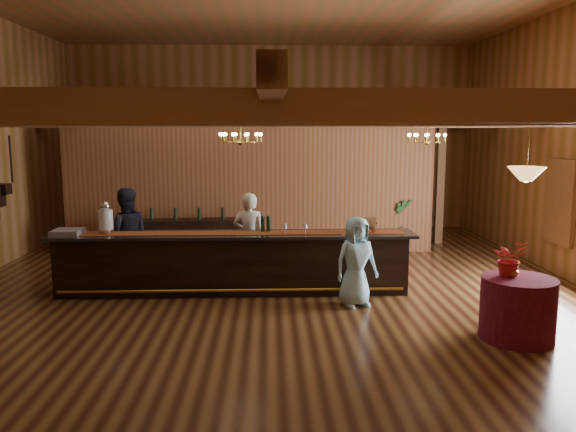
{
  "coord_description": "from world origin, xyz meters",
  "views": [
    {
      "loc": [
        -0.02,
        -10.2,
        3.0
      ],
      "look_at": [
        0.35,
        0.9,
        1.3
      ],
      "focal_mm": 35.0,
      "sensor_mm": 36.0,
      "label": 1
    }
  ],
  "objects_px": {
    "backbar_shelf": "(188,238)",
    "bartender": "(249,238)",
    "round_table": "(518,309)",
    "floor_plant": "(400,225)",
    "chandelier_right": "(427,138)",
    "pendant_lamp": "(526,174)",
    "tasting_bar": "(233,263)",
    "raffle_drum": "(366,224)",
    "chandelier_left": "(241,137)",
    "staff_second": "(126,235)",
    "beverage_dispenser": "(106,218)",
    "guest": "(356,261)"
  },
  "relations": [
    {
      "from": "backbar_shelf",
      "to": "bartender",
      "type": "xyz_separation_m",
      "value": [
        1.56,
        -2.32,
        0.45
      ]
    },
    {
      "from": "round_table",
      "to": "floor_plant",
      "type": "bearing_deg",
      "value": 92.75
    },
    {
      "from": "chandelier_right",
      "to": "pendant_lamp",
      "type": "distance_m",
      "value": 4.07
    },
    {
      "from": "tasting_bar",
      "to": "floor_plant",
      "type": "xyz_separation_m",
      "value": [
        3.96,
        3.59,
        0.08
      ]
    },
    {
      "from": "raffle_drum",
      "to": "floor_plant",
      "type": "xyz_separation_m",
      "value": [
        1.5,
        3.63,
        -0.64
      ]
    },
    {
      "from": "raffle_drum",
      "to": "chandelier_left",
      "type": "relative_size",
      "value": 0.43
    },
    {
      "from": "chandelier_right",
      "to": "floor_plant",
      "type": "height_order",
      "value": "chandelier_right"
    },
    {
      "from": "backbar_shelf",
      "to": "floor_plant",
      "type": "distance_m",
      "value": 5.27
    },
    {
      "from": "backbar_shelf",
      "to": "pendant_lamp",
      "type": "bearing_deg",
      "value": -50.08
    },
    {
      "from": "raffle_drum",
      "to": "backbar_shelf",
      "type": "xyz_separation_m",
      "value": [
        -3.74,
        3.08,
        -0.85
      ]
    },
    {
      "from": "raffle_drum",
      "to": "floor_plant",
      "type": "height_order",
      "value": "raffle_drum"
    },
    {
      "from": "round_table",
      "to": "backbar_shelf",
      "type": "bearing_deg",
      "value": 134.92
    },
    {
      "from": "round_table",
      "to": "staff_second",
      "type": "xyz_separation_m",
      "value": [
        -6.42,
        3.34,
        0.49
      ]
    },
    {
      "from": "backbar_shelf",
      "to": "round_table",
      "type": "distance_m",
      "value": 7.83
    },
    {
      "from": "raffle_drum",
      "to": "tasting_bar",
      "type": "bearing_deg",
      "value": 179.03
    },
    {
      "from": "beverage_dispenser",
      "to": "tasting_bar",
      "type": "bearing_deg",
      "value": -1.12
    },
    {
      "from": "beverage_dispenser",
      "to": "staff_second",
      "type": "relative_size",
      "value": 0.32
    },
    {
      "from": "guest",
      "to": "pendant_lamp",
      "type": "bearing_deg",
      "value": -56.92
    },
    {
      "from": "round_table",
      "to": "guest",
      "type": "height_order",
      "value": "guest"
    },
    {
      "from": "staff_second",
      "to": "floor_plant",
      "type": "distance_m",
      "value": 6.73
    },
    {
      "from": "pendant_lamp",
      "to": "beverage_dispenser",
      "type": "bearing_deg",
      "value": 158.75
    },
    {
      "from": "beverage_dispenser",
      "to": "floor_plant",
      "type": "relative_size",
      "value": 0.46
    },
    {
      "from": "bartender",
      "to": "round_table",
      "type": "bearing_deg",
      "value": 150.52
    },
    {
      "from": "tasting_bar",
      "to": "beverage_dispenser",
      "type": "distance_m",
      "value": 2.47
    },
    {
      "from": "tasting_bar",
      "to": "raffle_drum",
      "type": "height_order",
      "value": "raffle_drum"
    },
    {
      "from": "raffle_drum",
      "to": "backbar_shelf",
      "type": "relative_size",
      "value": 0.11
    },
    {
      "from": "pendant_lamp",
      "to": "staff_second",
      "type": "relative_size",
      "value": 0.48
    },
    {
      "from": "beverage_dispenser",
      "to": "raffle_drum",
      "type": "relative_size",
      "value": 1.76
    },
    {
      "from": "chandelier_right",
      "to": "chandelier_left",
      "type": "bearing_deg",
      "value": -167.04
    },
    {
      "from": "backbar_shelf",
      "to": "round_table",
      "type": "relative_size",
      "value": 3.06
    },
    {
      "from": "backbar_shelf",
      "to": "floor_plant",
      "type": "xyz_separation_m",
      "value": [
        5.24,
        0.56,
        0.2
      ]
    },
    {
      "from": "tasting_bar",
      "to": "guest",
      "type": "bearing_deg",
      "value": -22.18
    },
    {
      "from": "raffle_drum",
      "to": "beverage_dispenser",
      "type": "bearing_deg",
      "value": 178.96
    },
    {
      "from": "round_table",
      "to": "guest",
      "type": "xyz_separation_m",
      "value": [
        -2.1,
        1.64,
        0.33
      ]
    },
    {
      "from": "chandelier_left",
      "to": "pendant_lamp",
      "type": "xyz_separation_m",
      "value": [
        4.12,
        -3.16,
        -0.47
      ]
    },
    {
      "from": "tasting_bar",
      "to": "staff_second",
      "type": "bearing_deg",
      "value": 158.9
    },
    {
      "from": "round_table",
      "to": "staff_second",
      "type": "distance_m",
      "value": 7.26
    },
    {
      "from": "beverage_dispenser",
      "to": "chandelier_left",
      "type": "distance_m",
      "value": 2.92
    },
    {
      "from": "chandelier_left",
      "to": "beverage_dispenser",
      "type": "bearing_deg",
      "value": -166.34
    },
    {
      "from": "guest",
      "to": "round_table",
      "type": "bearing_deg",
      "value": -56.92
    },
    {
      "from": "staff_second",
      "to": "guest",
      "type": "relative_size",
      "value": 1.21
    },
    {
      "from": "bartender",
      "to": "guest",
      "type": "distance_m",
      "value": 2.46
    },
    {
      "from": "round_table",
      "to": "bartender",
      "type": "relative_size",
      "value": 0.58
    },
    {
      "from": "backbar_shelf",
      "to": "chandelier_left",
      "type": "bearing_deg",
      "value": -64.48
    },
    {
      "from": "tasting_bar",
      "to": "pendant_lamp",
      "type": "xyz_separation_m",
      "value": [
        4.26,
        -2.51,
        1.83
      ]
    },
    {
      "from": "chandelier_right",
      "to": "floor_plant",
      "type": "distance_m",
      "value": 3.01
    },
    {
      "from": "raffle_drum",
      "to": "guest",
      "type": "xyz_separation_m",
      "value": [
        -0.31,
        -0.83,
        -0.52
      ]
    },
    {
      "from": "round_table",
      "to": "chandelier_left",
      "type": "bearing_deg",
      "value": 142.56
    },
    {
      "from": "raffle_drum",
      "to": "pendant_lamp",
      "type": "xyz_separation_m",
      "value": [
        1.79,
        -2.47,
        1.1
      ]
    },
    {
      "from": "round_table",
      "to": "floor_plant",
      "type": "distance_m",
      "value": 6.12
    }
  ]
}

